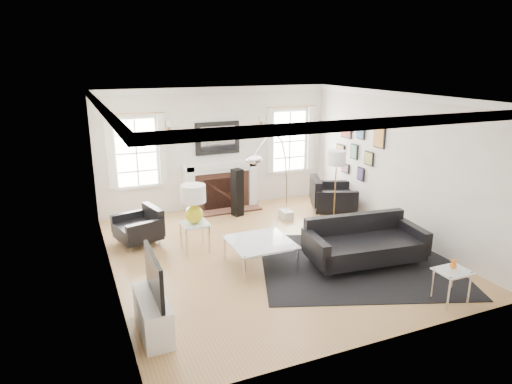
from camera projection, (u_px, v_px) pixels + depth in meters
name	position (u px, v px, depth m)	size (l,w,h in m)	color
floor	(271.00, 253.00, 8.33)	(6.00, 6.00, 0.00)	#A57245
back_wall	(217.00, 148.00, 10.58)	(5.50, 0.04, 2.80)	white
front_wall	(380.00, 239.00, 5.28)	(5.50, 0.04, 2.80)	white
left_wall	(107.00, 197.00, 6.90)	(0.04, 6.00, 2.80)	white
right_wall	(398.00, 165.00, 8.96)	(0.04, 6.00, 2.80)	white
ceiling	(272.00, 97.00, 7.54)	(5.50, 6.00, 0.02)	white
crown_molding	(272.00, 100.00, 7.55)	(5.50, 6.00, 0.12)	white
fireplace	(221.00, 186.00, 10.64)	(1.70, 0.69, 1.11)	white
mantel_mirror	(218.00, 138.00, 10.47)	(1.05, 0.07, 0.75)	black
window_left	(136.00, 153.00, 9.82)	(1.24, 0.15, 1.62)	white
window_right	(289.00, 141.00, 11.21)	(1.24, 0.15, 1.62)	white
gallery_wall	(358.00, 147.00, 10.06)	(0.04, 1.73, 1.29)	black
tv_unit	(153.00, 310.00, 5.82)	(0.35, 1.00, 1.09)	white
area_rug	(358.00, 264.00, 7.87)	(3.28, 2.73, 0.01)	black
sofa	(363.00, 244.00, 7.82)	(2.08, 1.12, 0.65)	black
armchair_left	(141.00, 227.00, 8.68)	(0.93, 1.00, 0.57)	black
armchair_right	(330.00, 198.00, 10.28)	(1.23, 1.30, 0.70)	black
coffee_table	(260.00, 243.00, 7.67)	(1.03, 1.03, 0.46)	silver
side_table_left	(195.00, 229.00, 8.29)	(0.49, 0.49, 0.54)	silver
nesting_table	(452.00, 278.00, 6.52)	(0.47, 0.39, 0.51)	silver
gourd_lamp	(194.00, 201.00, 8.15)	(0.45, 0.45, 0.72)	yellow
orange_vase	(453.00, 265.00, 6.46)	(0.10, 0.10, 0.16)	orange
arc_floor_lamp	(272.00, 177.00, 9.15)	(1.46, 1.35, 2.07)	silver
stick_floor_lamp	(336.00, 162.00, 8.75)	(0.35, 0.35, 1.72)	#A87B3A
speaker_tower	(237.00, 193.00, 10.16)	(0.21, 0.21, 1.07)	black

